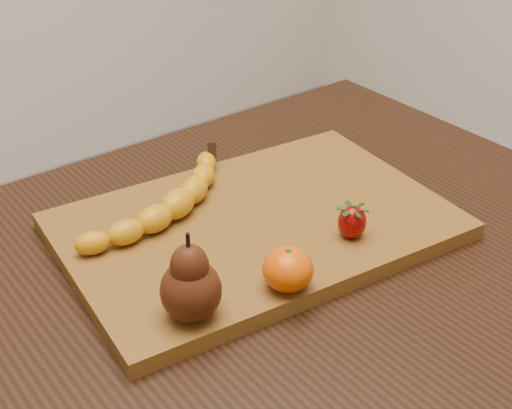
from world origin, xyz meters
TOP-DOWN VIEW (x-y plane):
  - table at (0.00, 0.00)m, footprint 1.00×0.70m
  - cutting_board at (0.07, 0.05)m, footprint 0.48×0.35m
  - banana at (-0.00, 0.11)m, footprint 0.23×0.13m
  - pear at (-0.09, -0.05)m, footprint 0.07×0.07m
  - mandarin at (0.01, -0.07)m, footprint 0.06×0.06m
  - strawberry at (0.13, -0.04)m, footprint 0.04×0.04m

SIDE VIEW (x-z plane):
  - table at x=0.00m, z-range 0.28..1.04m
  - cutting_board at x=0.07m, z-range 0.76..0.78m
  - banana at x=0.00m, z-range 0.78..0.81m
  - strawberry at x=0.13m, z-range 0.78..0.82m
  - mandarin at x=0.01m, z-range 0.78..0.83m
  - pear at x=-0.09m, z-range 0.78..0.87m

